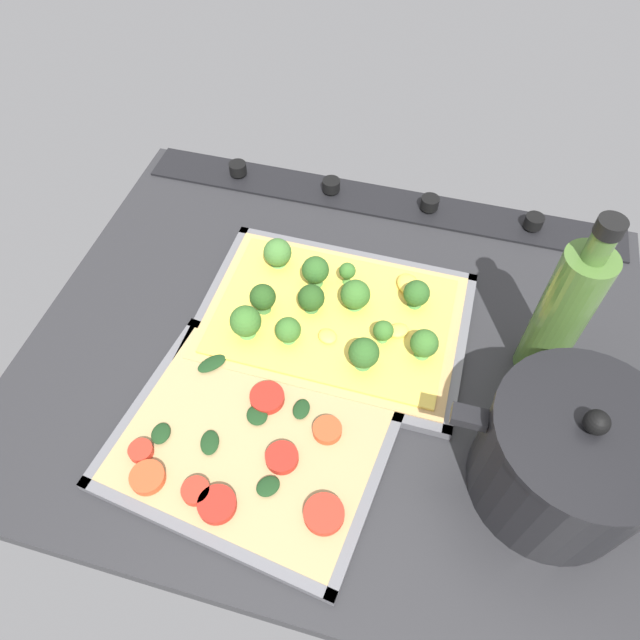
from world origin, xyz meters
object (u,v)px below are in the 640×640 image
at_px(baking_tray_front, 333,321).
at_px(oil_bottle, 563,313).
at_px(baking_tray_back, 253,442).
at_px(cooking_pot, 567,458).
at_px(broccoli_pizza, 331,313).
at_px(veggie_pizza_back, 251,443).

bearing_deg(baking_tray_front, oil_bottle, -178.45).
distance_m(baking_tray_back, cooking_pot, 0.34).
height_order(baking_tray_front, baking_tray_back, same).
xyz_separation_m(broccoli_pizza, veggie_pizza_back, (0.04, 0.20, -0.01)).
distance_m(broccoli_pizza, oil_bottle, 0.28).
bearing_deg(baking_tray_front, baking_tray_back, 76.57).
distance_m(baking_tray_front, cooking_pot, 0.33).
relative_size(baking_tray_back, veggie_pizza_back, 1.09).
relative_size(baking_tray_front, baking_tray_back, 1.06).
height_order(baking_tray_back, veggie_pizza_back, veggie_pizza_back).
bearing_deg(oil_bottle, baking_tray_front, 1.55).
bearing_deg(veggie_pizza_back, oil_bottle, -146.64).
bearing_deg(oil_bottle, broccoli_pizza, 1.60).
relative_size(baking_tray_front, broccoli_pizza, 1.07).
xyz_separation_m(baking_tray_front, oil_bottle, (-0.26, -0.01, 0.10)).
height_order(broccoli_pizza, veggie_pizza_back, broccoli_pizza).
bearing_deg(veggie_pizza_back, cooking_pot, -172.22).
bearing_deg(baking_tray_back, broccoli_pizza, -102.83).
distance_m(veggie_pizza_back, cooking_pot, 0.34).
bearing_deg(cooking_pot, broccoli_pizza, -28.07).
bearing_deg(veggie_pizza_back, baking_tray_front, -103.06).
relative_size(broccoli_pizza, oil_bottle, 1.34).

